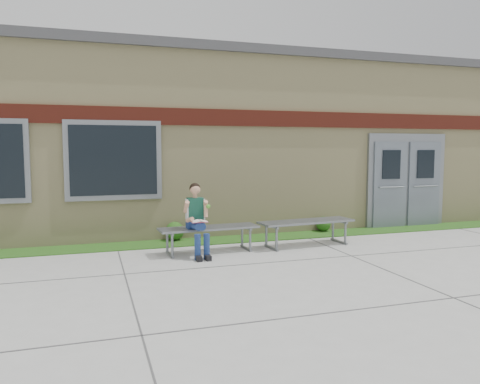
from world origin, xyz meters
name	(u,v)px	position (x,y,z in m)	size (l,w,h in m)	color
ground	(314,267)	(0.00, 0.00, 0.00)	(80.00, 80.00, 0.00)	#9E9E99
grass_strip	(259,238)	(0.00, 2.60, 0.01)	(16.00, 0.80, 0.02)	#264512
school_building	(218,143)	(0.00, 5.99, 2.10)	(16.20, 6.22, 4.20)	beige
bench_left	(209,233)	(-1.38, 1.58, 0.37)	(1.89, 0.63, 0.48)	slate
bench_right	(306,226)	(0.62, 1.58, 0.39)	(2.00, 0.72, 0.51)	slate
girl	(197,217)	(-1.65, 1.38, 0.71)	(0.45, 0.75, 1.32)	navy
shrub_mid	(175,231)	(-1.80, 2.85, 0.21)	(0.39, 0.39, 0.39)	#264512
shrub_east	(323,224)	(1.68, 2.85, 0.19)	(0.34, 0.34, 0.34)	#264512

